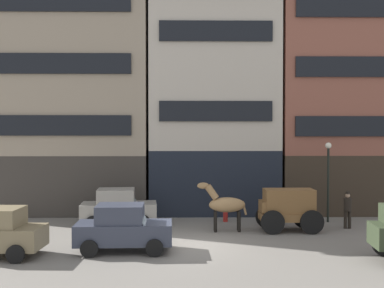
{
  "coord_description": "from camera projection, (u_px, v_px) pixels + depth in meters",
  "views": [
    {
      "loc": [
        -0.08,
        -18.6,
        4.6
      ],
      "look_at": [
        0.19,
        1.81,
        4.12
      ],
      "focal_mm": 42.95,
      "sensor_mm": 36.0,
      "label": 1
    }
  ],
  "objects": [
    {
      "name": "ground_plane",
      "position": [
        188.0,
        246.0,
        18.71
      ],
      "size": [
        120.0,
        120.0,
        0.0
      ],
      "primitive_type": "plane",
      "color": "slate"
    },
    {
      "name": "building_far_left",
      "position": [
        69.0,
        94.0,
        27.49
      ],
      "size": [
        10.18,
        6.08,
        13.84
      ],
      "color": "#38332D",
      "rests_on": "ground_plane"
    },
    {
      "name": "building_center_left",
      "position": [
        213.0,
        103.0,
        27.62
      ],
      "size": [
        7.79,
        6.08,
        12.77
      ],
      "color": "black",
      "rests_on": "ground_plane"
    },
    {
      "name": "building_center_right",
      "position": [
        330.0,
        70.0,
        27.66
      ],
      "size": [
        7.11,
        6.08,
        16.76
      ],
      "color": "#33281E",
      "rests_on": "ground_plane"
    },
    {
      "name": "cargo_wagon",
      "position": [
        288.0,
        207.0,
        21.48
      ],
      "size": [
        2.92,
        1.54,
        1.98
      ],
      "color": "brown",
      "rests_on": "ground_plane"
    },
    {
      "name": "draft_horse",
      "position": [
        225.0,
        204.0,
        21.44
      ],
      "size": [
        2.34,
        0.62,
        2.3
      ],
      "color": "#937047",
      "rests_on": "ground_plane"
    },
    {
      "name": "sedan_light",
      "position": [
        123.0,
        228.0,
        17.8
      ],
      "size": [
        3.75,
        1.97,
        1.83
      ],
      "color": "#333847",
      "rests_on": "ground_plane"
    },
    {
      "name": "sedan_parked_curb",
      "position": [
        118.0,
        207.0,
        22.8
      ],
      "size": [
        3.82,
        2.11,
        1.83
      ],
      "color": "gray",
      "rests_on": "ground_plane"
    },
    {
      "name": "pedestrian_officer",
      "position": [
        348.0,
        208.0,
        22.08
      ],
      "size": [
        0.37,
        0.37,
        1.79
      ],
      "color": "black",
      "rests_on": "ground_plane"
    },
    {
      "name": "streetlamp_curbside",
      "position": [
        328.0,
        171.0,
        23.64
      ],
      "size": [
        0.32,
        0.32,
        4.12
      ],
      "color": "black",
      "rests_on": "ground_plane"
    },
    {
      "name": "fire_hydrant_curbside",
      "position": [
        225.0,
        213.0,
        23.82
      ],
      "size": [
        0.24,
        0.24,
        0.83
      ],
      "color": "maroon",
      "rests_on": "ground_plane"
    }
  ]
}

